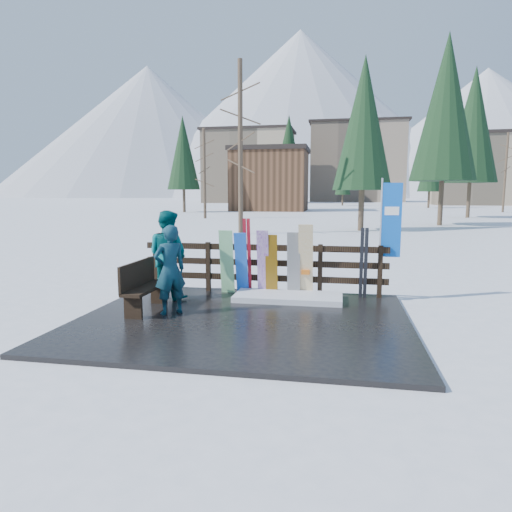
% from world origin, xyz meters
% --- Properties ---
extents(ground, '(700.00, 700.00, 0.00)m').
position_xyz_m(ground, '(0.00, 0.00, 0.00)').
color(ground, white).
rests_on(ground, ground).
extents(deck, '(6.00, 5.00, 0.08)m').
position_xyz_m(deck, '(0.00, 0.00, 0.04)').
color(deck, black).
rests_on(deck, ground).
extents(fence, '(5.60, 0.10, 1.15)m').
position_xyz_m(fence, '(0.00, 2.20, 0.74)').
color(fence, black).
rests_on(fence, deck).
extents(snow_patch, '(2.29, 1.00, 0.12)m').
position_xyz_m(snow_patch, '(0.65, 1.60, 0.14)').
color(snow_patch, white).
rests_on(snow_patch, deck).
extents(bench, '(0.41, 1.50, 0.97)m').
position_xyz_m(bench, '(-2.03, 0.19, 0.60)').
color(bench, black).
rests_on(bench, deck).
extents(snowboard_0, '(0.27, 0.37, 1.41)m').
position_xyz_m(snowboard_0, '(-0.46, 1.98, 0.79)').
color(snowboard_0, blue).
rests_on(snowboard_0, deck).
extents(snowboard_1, '(0.31, 0.26, 1.46)m').
position_xyz_m(snowboard_1, '(-0.80, 1.98, 0.81)').
color(snowboard_1, white).
rests_on(snowboard_1, deck).
extents(snowboard_2, '(0.27, 0.20, 1.38)m').
position_xyz_m(snowboard_2, '(0.23, 1.98, 0.77)').
color(snowboard_2, '#CE8102').
rests_on(snowboard_2, deck).
extents(snowboard_3, '(0.26, 0.27, 1.47)m').
position_xyz_m(snowboard_3, '(0.04, 1.98, 0.81)').
color(snowboard_3, silver).
rests_on(snowboard_3, deck).
extents(snowboard_4, '(0.29, 0.20, 1.43)m').
position_xyz_m(snowboard_4, '(0.73, 1.98, 0.80)').
color(snowboard_4, black).
rests_on(snowboard_4, deck).
extents(snowboard_5, '(0.31, 0.34, 1.62)m').
position_xyz_m(snowboard_5, '(0.99, 1.98, 0.89)').
color(snowboard_5, white).
rests_on(snowboard_5, deck).
extents(ski_pair_a, '(0.16, 0.24, 1.72)m').
position_xyz_m(ski_pair_a, '(-0.33, 2.05, 0.94)').
color(ski_pair_a, maroon).
rests_on(ski_pair_a, deck).
extents(ski_pair_b, '(0.17, 0.20, 1.55)m').
position_xyz_m(ski_pair_b, '(2.24, 2.05, 0.85)').
color(ski_pair_b, black).
rests_on(ski_pair_b, deck).
extents(rental_flag, '(0.45, 0.04, 2.60)m').
position_xyz_m(rental_flag, '(2.75, 2.25, 1.69)').
color(rental_flag, silver).
rests_on(rental_flag, deck).
extents(person_front, '(0.73, 0.71, 1.69)m').
position_xyz_m(person_front, '(-1.42, 0.07, 0.93)').
color(person_front, '#134D52').
rests_on(person_front, deck).
extents(person_back, '(1.12, 0.99, 1.91)m').
position_xyz_m(person_back, '(-1.95, 1.33, 1.04)').
color(person_back, '#045458').
rests_on(person_back, deck).
extents(resort_buildings, '(73.00, 87.60, 22.60)m').
position_xyz_m(resort_buildings, '(1.03, 115.41, 9.81)').
color(resort_buildings, tan).
rests_on(resort_buildings, ground).
extents(trees, '(42.21, 68.68, 13.66)m').
position_xyz_m(trees, '(3.46, 46.78, 6.12)').
color(trees, '#382B1E').
rests_on(trees, ground).
extents(mountains, '(520.00, 260.00, 120.00)m').
position_xyz_m(mountains, '(-10.50, 328.41, 50.20)').
color(mountains, white).
rests_on(mountains, ground).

